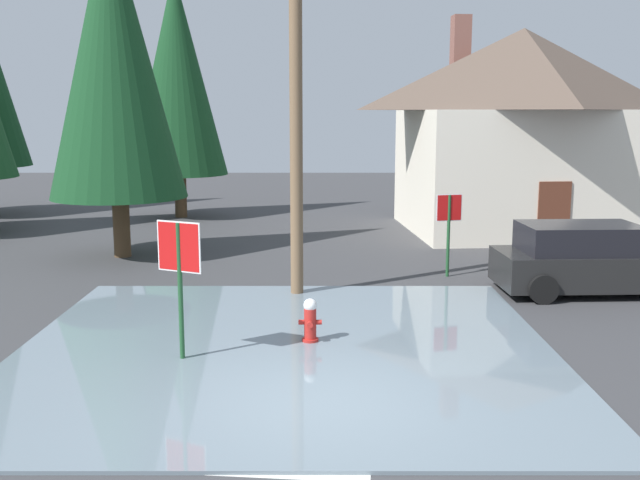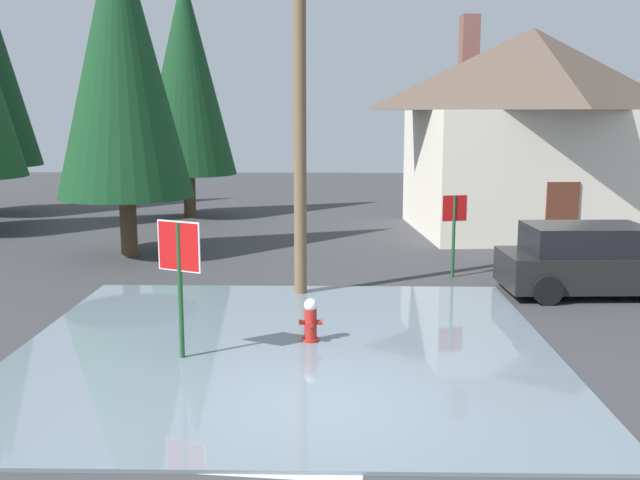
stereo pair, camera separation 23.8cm
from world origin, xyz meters
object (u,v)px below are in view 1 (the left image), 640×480
house (523,128)px  stop_sign_far (452,219)px  stop_sign_near (182,261)px  utility_pole (299,92)px  pine_tree_far_center (180,74)px  fire_hydrant (313,322)px  parked_car (592,260)px  pine_tree_mid_left (117,57)px

house → stop_sign_far: bearing=-116.5°
stop_sign_near → utility_pole: (1.75, 4.44, 2.79)m
stop_sign_far → pine_tree_far_center: pine_tree_far_center is taller
fire_hydrant → parked_car: bearing=30.9°
fire_hydrant → house: (6.95, 12.62, 3.13)m
fire_hydrant → stop_sign_far: (3.35, 5.41, 1.05)m
pine_tree_mid_left → house: bearing=20.6°
stop_sign_near → fire_hydrant: bearing=23.6°
fire_hydrant → stop_sign_far: size_ratio=0.40×
stop_sign_far → parked_car: 3.42m
stop_sign_far → house: house is taller
stop_sign_near → pine_tree_mid_left: pine_tree_mid_left is taller
pine_tree_far_center → utility_pole: bearing=-68.4°
house → pine_tree_far_center: bearing=164.8°
stop_sign_near → pine_tree_far_center: bearing=100.7°
pine_tree_mid_left → pine_tree_far_center: size_ratio=1.01×
stop_sign_near → pine_tree_mid_left: 10.24m
pine_tree_far_center → parked_car: bearing=-46.7°
house → stop_sign_near: bearing=-123.7°
utility_pole → parked_car: bearing=1.7°
utility_pole → stop_sign_far: 5.11m
house → parked_car: size_ratio=1.94×
utility_pole → pine_tree_mid_left: 6.83m
stop_sign_near → stop_sign_far: size_ratio=1.13×
parked_car → pine_tree_mid_left: 13.30m
pine_tree_far_center → stop_sign_far: bearing=-50.7°
stop_sign_far → pine_tree_mid_left: 10.01m
pine_tree_mid_left → pine_tree_far_center: pine_tree_mid_left is taller
stop_sign_near → parked_car: size_ratio=0.53×
fire_hydrant → pine_tree_mid_left: size_ratio=0.09×
stop_sign_near → pine_tree_mid_left: bearing=110.6°
fire_hydrant → pine_tree_far_center: 17.53m
stop_sign_far → parked_car: stop_sign_far is taller
utility_pole → parked_car: 7.56m
utility_pole → pine_tree_mid_left: (-5.09, 4.43, 1.07)m
fire_hydrant → stop_sign_far: bearing=58.2°
parked_car → fire_hydrant: bearing=-149.1°
stop_sign_near → house: house is taller
house → pine_tree_mid_left: bearing=-159.4°
stop_sign_near → pine_tree_far_center: (-3.17, 16.85, 3.79)m
house → parked_car: house is taller
fire_hydrant → parked_car: size_ratio=0.19×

